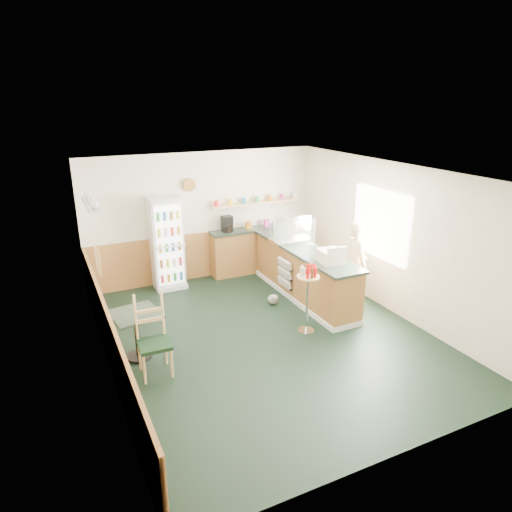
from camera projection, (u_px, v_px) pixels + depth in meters
ground at (267, 336)px, 7.56m from camera, size 6.00×6.00×0.00m
room_envelope at (236, 238)px, 7.59m from camera, size 5.04×6.02×2.72m
service_counter at (304, 275)px, 8.88m from camera, size 0.68×3.01×1.01m
back_counter at (258, 247)px, 10.25m from camera, size 2.24×0.42×1.69m
drinks_fridge at (167, 243)px, 9.22m from camera, size 0.62×0.53×1.89m
display_case at (292, 230)px, 9.05m from camera, size 0.85×0.44×0.48m
cash_register at (331, 256)px, 7.93m from camera, size 0.44×0.46×0.23m
shopkeeper at (356, 264)px, 8.45m from camera, size 0.51×0.62×1.64m
condiment_stand at (308, 287)px, 7.45m from camera, size 0.38×0.38×1.17m
newspaper_rack at (285, 274)px, 8.83m from camera, size 0.10×0.48×0.56m
cafe_table at (136, 326)px, 6.77m from camera, size 0.77×0.77×0.74m
cafe_chair at (152, 332)px, 6.41m from camera, size 0.46×0.46×1.19m
dog_doorstop at (273, 299)px, 8.67m from camera, size 0.19×0.25×0.23m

